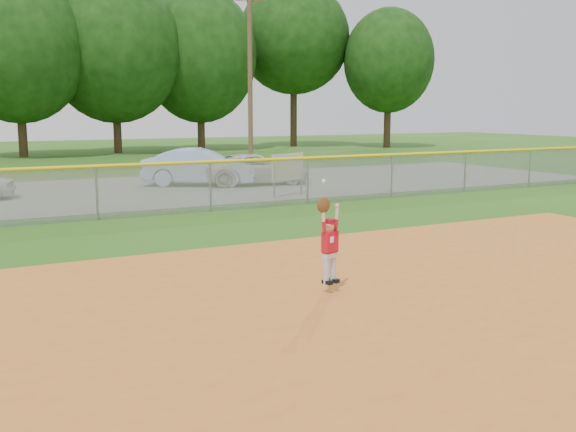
% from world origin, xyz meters
% --- Properties ---
extents(ground, '(120.00, 120.00, 0.00)m').
position_xyz_m(ground, '(0.00, 0.00, 0.00)').
color(ground, '#265313').
rests_on(ground, ground).
extents(clay_infield, '(24.00, 16.00, 0.04)m').
position_xyz_m(clay_infield, '(0.00, -3.00, 0.02)').
color(clay_infield, '#B46020').
rests_on(clay_infield, ground).
extents(parking_strip, '(44.00, 10.00, 0.03)m').
position_xyz_m(parking_strip, '(0.00, 16.00, 0.01)').
color(parking_strip, slate).
rests_on(parking_strip, ground).
extents(car_blue, '(4.68, 3.60, 1.48)m').
position_xyz_m(car_blue, '(5.30, 16.41, 0.77)').
color(car_blue, '#8CACD1').
rests_on(car_blue, parking_strip).
extents(car_white_b, '(4.66, 2.65, 1.23)m').
position_xyz_m(car_white_b, '(7.45, 15.80, 0.64)').
color(car_white_b, silver).
rests_on(car_white_b, parking_strip).
extents(sponsor_sign, '(1.58, 0.73, 1.52)m').
position_xyz_m(sponsor_sign, '(6.95, 11.94, 1.00)').
color(sponsor_sign, gray).
rests_on(sponsor_sign, ground).
extents(outfield_fence, '(40.06, 0.10, 1.55)m').
position_xyz_m(outfield_fence, '(0.00, 10.00, 0.88)').
color(outfield_fence, gray).
rests_on(outfield_fence, ground).
extents(power_lines, '(19.40, 0.24, 9.00)m').
position_xyz_m(power_lines, '(1.00, 22.00, 4.68)').
color(power_lines, '#4C3823').
rests_on(power_lines, ground).
extents(tree_line, '(62.37, 13.00, 14.43)m').
position_xyz_m(tree_line, '(0.96, 37.90, 7.53)').
color(tree_line, '#422D1C').
rests_on(tree_line, ground).
extents(ballplayer, '(0.48, 0.25, 1.74)m').
position_xyz_m(ballplayer, '(1.96, 0.80, 0.92)').
color(ballplayer, silver).
rests_on(ballplayer, ground).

